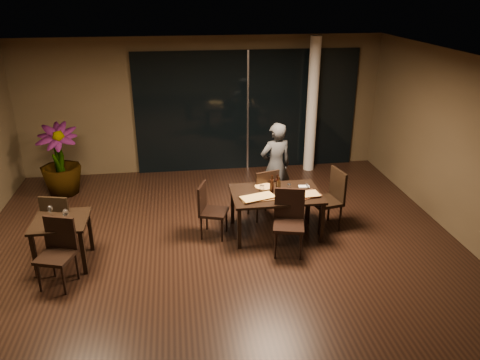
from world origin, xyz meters
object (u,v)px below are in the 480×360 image
Objects in this scene: chair_main_near at (289,218)px; chair_main_right at (331,196)px; main_table at (276,197)px; bottle_c at (277,183)px; chair_main_far at (264,191)px; potted_plant at (59,160)px; side_table at (61,227)px; chair_side_near at (58,249)px; chair_side_far at (60,219)px; chair_main_left at (209,208)px; bottle_b at (279,185)px; diner at (276,166)px; bottle_a at (272,184)px.

chair_main_right is (0.90, 0.68, 0.02)m from chair_main_near.
main_table is 0.24m from bottle_c.
chair_main_far is 1.15m from chair_main_near.
potted_plant is 4.53m from bottle_c.
side_table is 2.76× the size of bottle_c.
side_table is at bearing -167.48° from chair_main_near.
chair_side_near is at bearing 8.64° from chair_main_far.
chair_side_far is at bearing -99.03° from chair_main_right.
chair_main_right is at bearing -0.58° from bottle_c.
chair_main_near reaches higher than chair_side_near.
chair_main_right is (4.39, 0.58, -0.03)m from side_table.
chair_main_left is 2.12m from chair_main_right.
bottle_b is at bearing -97.34° from chair_main_right.
diner is at bearing 79.64° from bottle_c.
chair_main_near is (3.48, -0.10, -0.05)m from side_table.
bottle_b is at bearing 22.96° from main_table.
chair_main_left is 1.23m from bottle_c.
chair_side_far is at bearing 117.98° from chair_side_near.
diner reaches higher than chair_side_far.
potted_plant is (-0.57, 2.71, 0.11)m from side_table.
bottle_b is (-0.15, -0.98, 0.05)m from diner.
chair_side_far reaches higher than main_table.
side_table is at bearing 119.03° from chair_side_far.
main_table is 5.40× the size of bottle_b.
chair_side_near is at bearing -163.17° from bottle_b.
chair_side_far is (-3.51, -0.08, -0.12)m from main_table.
chair_side_far is 3.46m from bottle_a.
chair_main_far is at bearing 43.74° from diner.
chair_main_left is 3.56m from potted_plant.
chair_side_near is (-3.43, -0.41, -0.02)m from chair_main_near.
bottle_b is (3.40, 1.03, 0.33)m from chair_side_near.
diner is (0.30, 0.46, 0.30)m from chair_main_far.
diner reaches higher than bottle_c.
bottle_a is at bearing 76.60° from chair_main_far.
bottle_a is (3.28, 1.05, 0.35)m from chair_side_near.
side_table is 2.78m from potted_plant.
chair_main_right is 1.10m from bottle_a.
chair_side_far is at bearing -174.11° from chair_main_near.
chair_main_far is at bearing 113.30° from chair_main_near.
chair_side_far is at bearing -6.57° from chair_main_far.
potted_plant is 4.46m from bottle_a.
chair_side_near reaches higher than main_table.
diner is at bearing 81.13° from bottle_b.
main_table is 0.99m from chair_main_right.
chair_main_far is at bearing 43.58° from chair_side_near.
main_table is 1.15m from chair_main_left.
chair_main_left is 1.13m from bottle_a.
bottle_c is (-0.05, 0.68, 0.32)m from chair_main_near.
potted_plant is (-4.05, 2.81, 0.15)m from chair_main_near.
diner is at bearing -149.74° from chair_side_far.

